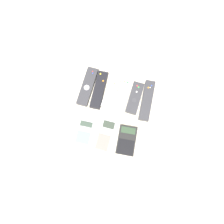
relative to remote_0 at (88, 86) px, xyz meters
name	(u,v)px	position (x,y,z in m)	size (l,w,h in m)	color
ground_plane	(111,118)	(0.15, -0.13, -0.01)	(3.00, 3.00, 0.00)	beige
remote_0	(88,86)	(0.00, 0.00, 0.00)	(0.06, 0.21, 0.02)	#333338
remote_1	(99,90)	(0.06, 0.00, 0.00)	(0.06, 0.20, 0.03)	black
remote_2	(111,94)	(0.12, -0.01, 0.00)	(0.06, 0.16, 0.02)	#B7B7BC
remote_3	(123,95)	(0.18, 0.00, 0.00)	(0.05, 0.17, 0.03)	#B7B7BC
remote_4	(135,98)	(0.24, 0.00, 0.00)	(0.06, 0.17, 0.03)	#333338
remote_5	(147,101)	(0.30, 0.00, 0.00)	(0.05, 0.21, 0.03)	#333338
calculator_0	(84,132)	(0.05, -0.23, -0.01)	(0.08, 0.12, 0.01)	#B2B2B7
calculator_1	(105,135)	(0.15, -0.22, 0.00)	(0.07, 0.15, 0.02)	#B2B2B7
calculator_2	(127,140)	(0.25, -0.22, 0.00)	(0.09, 0.14, 0.02)	black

